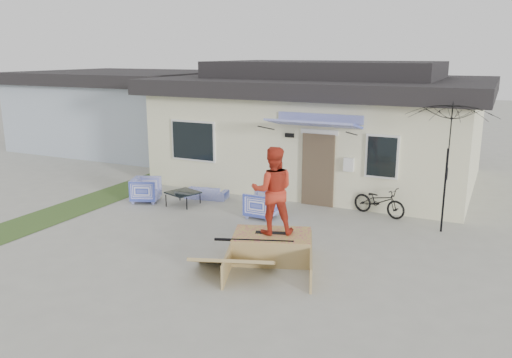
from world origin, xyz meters
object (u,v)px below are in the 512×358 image
at_px(armchair_left, 146,188).
at_px(armchair_right, 262,203).
at_px(skateboard, 272,232).
at_px(coffee_table, 183,198).
at_px(loveseat, 207,190).
at_px(bicycle, 379,198).
at_px(skate_ramp, 272,246).
at_px(skater, 273,189).
at_px(patio_umbrella, 447,163).

distance_m(armchair_left, armchair_right, 3.74).
bearing_deg(skateboard, coffee_table, 128.38).
height_order(loveseat, bicycle, bicycle).
height_order(loveseat, coffee_table, loveseat).
distance_m(bicycle, skate_ramp, 4.30).
relative_size(skate_ramp, skateboard, 3.00).
xyz_separation_m(loveseat, bicycle, (5.12, 0.57, 0.23)).
bearing_deg(skate_ramp, skater, 90.00).
bearing_deg(skater, armchair_right, -86.92).
distance_m(patio_umbrella, skateboard, 4.72).
xyz_separation_m(loveseat, armchair_right, (2.29, -0.95, 0.15)).
height_order(coffee_table, bicycle, bicycle).
xyz_separation_m(skateboard, skater, (0.00, 0.00, 0.96)).
relative_size(armchair_left, patio_umbrella, 0.32).
relative_size(armchair_left, coffee_table, 1.01).
xyz_separation_m(armchair_left, skater, (5.16, -2.36, 1.13)).
relative_size(loveseat, patio_umbrella, 0.51).
xyz_separation_m(loveseat, skater, (3.71, -3.44, 1.28)).
bearing_deg(loveseat, patio_umbrella, 169.26).
distance_m(skate_ramp, skateboard, 0.30).
height_order(loveseat, skate_ramp, skate_ramp).
bearing_deg(patio_umbrella, skater, -132.86).
bearing_deg(skate_ramp, bicycle, 51.18).
xyz_separation_m(armchair_left, skate_ramp, (5.18, -2.41, -0.13)).
height_order(skate_ramp, skater, skater).
bearing_deg(bicycle, loveseat, 112.26).
distance_m(patio_umbrella, skate_ramp, 4.83).
relative_size(skate_ramp, skater, 1.17).
xyz_separation_m(loveseat, skateboard, (3.71, -3.44, 0.32)).
bearing_deg(armchair_left, armchair_right, -109.74).
height_order(patio_umbrella, skateboard, patio_umbrella).
distance_m(armchair_right, patio_umbrella, 4.80).
xyz_separation_m(bicycle, skateboard, (-1.41, -4.01, 0.09)).
bearing_deg(skater, coffee_table, -59.20).
bearing_deg(skate_ramp, skateboard, 90.00).
bearing_deg(bicycle, armchair_left, 119.98).
bearing_deg(skate_ramp, loveseat, 117.02).
distance_m(coffee_table, skate_ramp, 4.75).
relative_size(loveseat, skater, 0.69).
distance_m(loveseat, coffee_table, 0.94).
bearing_deg(loveseat, coffee_table, 64.19).
bearing_deg(loveseat, armchair_left, 26.57).
height_order(bicycle, skate_ramp, bicycle).
bearing_deg(skateboard, armchair_right, 100.66).
relative_size(armchair_right, coffee_table, 1.01).
relative_size(bicycle, skate_ramp, 0.69).
bearing_deg(armchair_left, skate_ramp, -136.62).
bearing_deg(loveseat, armchair_right, 147.42).
distance_m(armchair_left, skate_ramp, 5.71).
bearing_deg(armchair_right, armchair_left, -87.67).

